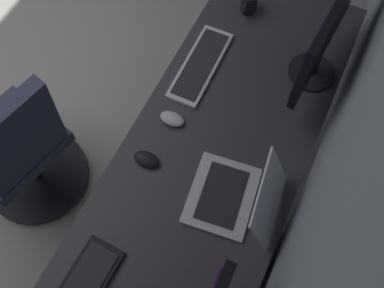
{
  "coord_description": "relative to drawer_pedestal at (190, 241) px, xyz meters",
  "views": [
    {
      "loc": [
        0.7,
        2.15,
        2.27
      ],
      "look_at": [
        0.13,
        1.88,
        0.95
      ],
      "focal_mm": 39.81,
      "sensor_mm": 36.0,
      "label": 1
    }
  ],
  "objects": [
    {
      "name": "coffee_mug",
      "position": [
        -1.02,
        -0.19,
        0.43
      ],
      "size": [
        0.12,
        0.08,
        0.1
      ],
      "color": "black",
      "rests_on": "desk"
    },
    {
      "name": "keyboard_main",
      "position": [
        -0.63,
        -0.25,
        0.39
      ],
      "size": [
        0.42,
        0.15,
        0.02
      ],
      "color": "silver",
      "rests_on": "desk"
    },
    {
      "name": "drawer_pedestal",
      "position": [
        0.0,
        0.0,
        0.0
      ],
      "size": [
        0.4,
        0.51,
        0.69
      ],
      "color": "#38383D",
      "rests_on": "ground"
    },
    {
      "name": "laptop_leftmost",
      "position": [
        -0.13,
        0.14,
        0.44
      ],
      "size": [
        0.33,
        0.36,
        0.23
      ],
      "color": "silver",
      "rests_on": "desk"
    },
    {
      "name": "wall_back",
      "position": [
        -0.31,
        0.4,
        0.95
      ],
      "size": [
        4.8,
        0.1,
        2.6
      ],
      "primitive_type": "cube",
      "color": "#8C939E",
      "rests_on": "ground"
    },
    {
      "name": "office_chair",
      "position": [
        -0.01,
        -0.89,
        0.11
      ],
      "size": [
        0.56,
        0.59,
        0.97
      ],
      "color": "#383D56",
      "rests_on": "ground"
    },
    {
      "name": "mouse_main",
      "position": [
        -0.13,
        -0.25,
        0.4
      ],
      "size": [
        0.06,
        0.1,
        0.03
      ],
      "primitive_type": "ellipsoid",
      "color": "black",
      "rests_on": "desk"
    },
    {
      "name": "monitor_secondary",
      "position": [
        -0.81,
        0.19,
        0.64
      ],
      "size": [
        0.57,
        0.2,
        0.44
      ],
      "color": "black",
      "rests_on": "desk"
    },
    {
      "name": "mouse_spare",
      "position": [
        -0.34,
        -0.24,
        0.4
      ],
      "size": [
        0.06,
        0.1,
        0.03
      ],
      "primitive_type": "ellipsoid",
      "color": "silver",
      "rests_on": "desk"
    },
    {
      "name": "desk",
      "position": [
        -0.18,
        -0.03,
        0.32
      ],
      "size": [
        2.17,
        0.7,
        0.73
      ],
      "color": "#38383D",
      "rests_on": "ground"
    }
  ]
}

